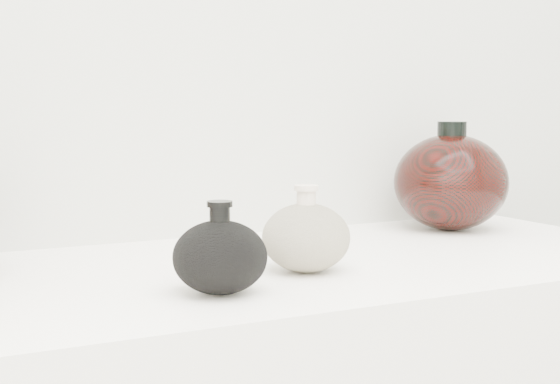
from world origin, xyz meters
name	(u,v)px	position (x,y,z in m)	size (l,w,h in m)	color
black_gourd_vase	(220,256)	(-0.12, 0.82, 0.94)	(0.13, 0.13, 0.10)	black
cream_gourd_vase	(306,237)	(0.02, 0.88, 0.94)	(0.12, 0.12, 0.11)	beige
right_round_pot	(451,182)	(0.40, 1.07, 0.98)	(0.23, 0.23, 0.18)	black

